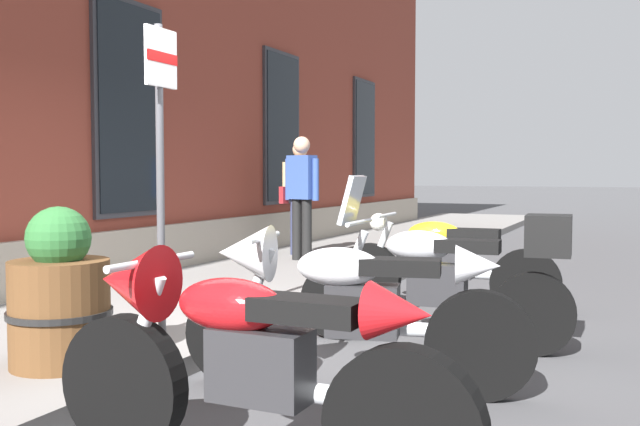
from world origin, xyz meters
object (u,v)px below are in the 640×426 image
(motorcycle_white_sport, at_px, (342,302))
(pedestrian_tan_coat, at_px, (300,191))
(pedestrian_blue_top, at_px, (301,191))
(parking_sign, at_px, (161,134))
(motorcycle_red_sport, at_px, (236,353))
(barrel_planter, at_px, (60,299))
(motorcycle_silver_touring, at_px, (447,276))
(motorcycle_yellow_naked, at_px, (442,263))

(motorcycle_white_sport, distance_m, pedestrian_tan_coat, 6.32)
(pedestrian_blue_top, relative_size, parking_sign, 0.74)
(motorcycle_red_sport, height_order, barrel_planter, barrel_planter)
(pedestrian_tan_coat, bearing_deg, motorcycle_white_sport, -151.80)
(barrel_planter, bearing_deg, motorcycle_red_sport, -112.29)
(barrel_planter, bearing_deg, pedestrian_tan_coat, 11.98)
(motorcycle_red_sport, height_order, pedestrian_blue_top, pedestrian_blue_top)
(pedestrian_blue_top, relative_size, barrel_planter, 1.71)
(motorcycle_white_sport, xyz_separation_m, barrel_planter, (-0.64, 1.66, -0.00))
(pedestrian_tan_coat, xyz_separation_m, parking_sign, (-5.13, -1.32, 0.57))
(pedestrian_blue_top, relative_size, pedestrian_tan_coat, 1.03)
(motorcycle_silver_touring, distance_m, pedestrian_blue_top, 4.64)
(motorcycle_red_sport, bearing_deg, pedestrian_blue_top, 23.32)
(motorcycle_yellow_naked, relative_size, barrel_planter, 2.15)
(motorcycle_red_sport, xyz_separation_m, pedestrian_blue_top, (6.23, 2.68, 0.55))
(motorcycle_white_sport, distance_m, motorcycle_yellow_naked, 2.69)
(pedestrian_blue_top, bearing_deg, motorcycle_red_sport, -156.68)
(pedestrian_tan_coat, bearing_deg, motorcycle_silver_touring, -141.90)
(motorcycle_silver_touring, xyz_separation_m, pedestrian_blue_top, (3.54, 2.95, 0.55))
(motorcycle_white_sport, relative_size, motorcycle_silver_touring, 1.00)
(parking_sign, bearing_deg, motorcycle_red_sport, -135.72)
(motorcycle_red_sport, relative_size, barrel_planter, 2.06)
(parking_sign, bearing_deg, motorcycle_yellow_naked, -35.16)
(parking_sign, relative_size, barrel_planter, 2.31)
(motorcycle_silver_touring, bearing_deg, motorcycle_red_sport, 174.25)
(motorcycle_silver_touring, bearing_deg, pedestrian_blue_top, 39.83)
(parking_sign, bearing_deg, pedestrian_tan_coat, 14.38)
(pedestrian_blue_top, distance_m, barrel_planter, 5.63)
(motorcycle_red_sport, bearing_deg, parking_sign, 44.28)
(pedestrian_tan_coat, bearing_deg, barrel_planter, -168.02)
(motorcycle_red_sport, height_order, motorcycle_white_sport, motorcycle_white_sport)
(motorcycle_silver_touring, bearing_deg, parking_sign, 115.17)
(motorcycle_red_sport, height_order, parking_sign, parking_sign)
(barrel_planter, bearing_deg, motorcycle_white_sport, -69.09)
(motorcycle_yellow_naked, relative_size, parking_sign, 0.93)
(motorcycle_yellow_naked, distance_m, parking_sign, 3.01)
(motorcycle_white_sport, relative_size, barrel_planter, 2.13)
(motorcycle_yellow_naked, xyz_separation_m, barrel_planter, (-3.32, 1.60, 0.08))
(motorcycle_yellow_naked, bearing_deg, motorcycle_silver_touring, -164.09)
(motorcycle_red_sport, bearing_deg, pedestrian_tan_coat, 23.72)
(motorcycle_silver_touring, bearing_deg, pedestrian_tan_coat, 38.10)
(motorcycle_red_sport, relative_size, pedestrian_blue_top, 1.21)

